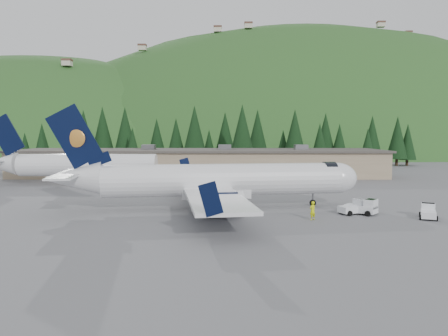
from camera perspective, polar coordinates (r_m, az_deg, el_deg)
ground at (r=48.61m, az=-0.04°, el=-5.26°), size 600.00×600.00×0.00m
airliner at (r=48.06m, az=-1.22°, el=-1.73°), size 34.27×32.28×11.38m
second_airliner at (r=74.47m, az=-19.49°, el=0.46°), size 27.50×11.00×10.05m
baggage_tug_a at (r=47.06m, az=16.72°, el=-4.95°), size 3.14×2.50×1.50m
baggage_tug_b at (r=47.02m, az=17.78°, el=-4.91°), size 3.36×3.11×1.64m
baggage_tug_c at (r=47.16m, az=25.12°, el=-5.22°), size 2.35×2.95×1.41m
terminal_building at (r=86.25m, az=-3.23°, el=0.76°), size 71.00×17.00×6.10m
ramp_worker at (r=42.75m, az=11.49°, el=-5.48°), size 0.79×0.72×1.81m
tree_line at (r=109.89m, az=-3.64°, el=4.17°), size 112.34×19.85×14.00m
hills at (r=276.19m, az=11.74°, el=-14.83°), size 614.00×330.00×300.00m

